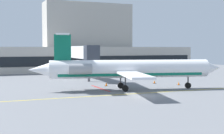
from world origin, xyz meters
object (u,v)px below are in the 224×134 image
Objects in this scene: baggage_tug at (102,72)px; pushback_tractor at (175,71)px; fuel_tank at (144,68)px; regional_jet at (127,69)px.

baggage_tug is 16.13m from pushback_tractor.
baggage_tug is 10.99m from fuel_tank.
baggage_tug is 0.44× the size of fuel_tank.
fuel_tank is (10.84, 1.68, 0.58)m from baggage_tug.
pushback_tractor is 6.96m from fuel_tank.
regional_jet is at bearing -100.31° from baggage_tug.
fuel_tank reaches higher than baggage_tug.
fuel_tank is (14.60, 22.34, -1.52)m from regional_jet.
regional_jet is 26.34m from pushback_tractor.
regional_jet is 6.96× the size of pushback_tractor.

